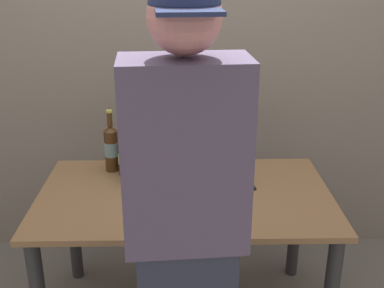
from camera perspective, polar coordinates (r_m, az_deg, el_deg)
name	(u,v)px	position (r m, az deg, el deg)	size (l,w,h in m)	color
desk	(185,214)	(2.33, -0.84, -8.37)	(1.38, 0.80, 0.71)	olive
laptop	(216,169)	(2.39, 2.87, -3.01)	(0.36, 0.31, 0.24)	black
beer_bottle_amber	(145,146)	(2.50, -5.60, -0.29)	(0.06, 0.06, 0.31)	brown
beer_bottle_brown	(111,147)	(2.50, -9.56, -0.40)	(0.07, 0.07, 0.33)	#472B14
beer_bottle_dark	(131,164)	(2.36, -7.28, -2.37)	(0.08, 0.08, 0.27)	#1E5123
beer_bottle_green	(125,156)	(2.45, -7.94, -1.40)	(0.07, 0.07, 0.26)	#333333
person_figure	(186,231)	(1.63, -0.66, -10.26)	(0.41, 0.31, 1.74)	#2D3347
coffee_mug	(168,178)	(2.32, -2.86, -4.11)	(0.11, 0.08, 0.09)	white
back_wall	(183,42)	(2.81, -1.02, 12.06)	(6.00, 0.10, 2.60)	gray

